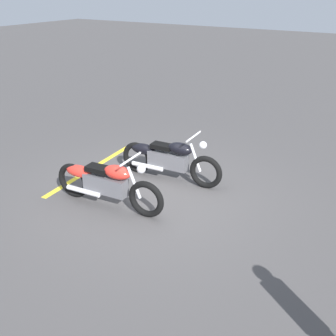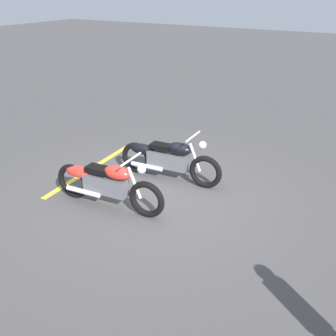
{
  "view_description": "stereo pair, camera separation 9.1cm",
  "coord_description": "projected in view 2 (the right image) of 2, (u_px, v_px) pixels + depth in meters",
  "views": [
    {
      "loc": [
        3.84,
        -5.63,
        3.68
      ],
      "look_at": [
        0.36,
        0.0,
        0.65
      ],
      "focal_mm": 43.45,
      "sensor_mm": 36.0,
      "label": 1
    },
    {
      "loc": [
        3.76,
        -5.68,
        3.68
      ],
      "look_at": [
        0.36,
        0.0,
        0.65
      ],
      "focal_mm": 43.45,
      "sensor_mm": 36.0,
      "label": 2
    }
  ],
  "objects": [
    {
      "name": "motorcycle_bright_foreground",
      "position": [
        105.0,
        183.0,
        7.16
      ],
      "size": [
        2.23,
        0.62,
        1.04
      ],
      "rotation": [
        0.0,
        0.0,
        0.08
      ],
      "color": "black",
      "rests_on": "ground"
    },
    {
      "name": "parking_stripe_near",
      "position": [
        94.0,
        167.0,
        8.88
      ],
      "size": [
        0.36,
        3.2,
        0.01
      ],
      "primitive_type": "cube",
      "rotation": [
        0.0,
        0.0,
        1.65
      ],
      "color": "yellow",
      "rests_on": "ground"
    },
    {
      "name": "motorcycle_dark_foreground",
      "position": [
        167.0,
        158.0,
        8.15
      ],
      "size": [
        2.23,
        0.62,
        1.04
      ],
      "rotation": [
        0.0,
        0.0,
        0.07
      ],
      "color": "black",
      "rests_on": "ground"
    },
    {
      "name": "ground_plane",
      "position": [
        152.0,
        195.0,
        7.71
      ],
      "size": [
        60.0,
        60.0,
        0.0
      ],
      "primitive_type": "plane",
      "color": "#474444"
    }
  ]
}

